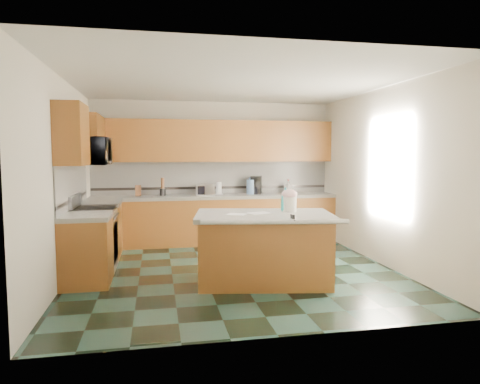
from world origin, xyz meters
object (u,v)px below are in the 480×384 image
object	(u,v)px
island_top	(264,216)
treat_jar	(289,204)
soap_bottle_island	(285,199)
coffee_maker	(256,185)
island_base	(264,250)
toaster_oven	(205,190)
knife_block	(138,191)

from	to	relation	value
island_top	treat_jar	size ratio (longest dim) A/B	8.75
soap_bottle_island	coffee_maker	world-z (taller)	coffee_maker
island_base	treat_jar	size ratio (longest dim) A/B	8.25
island_base	treat_jar	distance (m)	0.71
soap_bottle_island	toaster_oven	size ratio (longest dim) A/B	0.94
island_top	knife_block	size ratio (longest dim) A/B	9.02
treat_jar	soap_bottle_island	size ratio (longest dim) A/B	0.62
coffee_maker	toaster_oven	bearing A→B (deg)	-159.82
soap_bottle_island	treat_jar	bearing A→B (deg)	6.94
island_base	soap_bottle_island	bearing A→B (deg)	31.14
knife_block	coffee_maker	world-z (taller)	coffee_maker
island_top	soap_bottle_island	size ratio (longest dim) A/B	5.44
soap_bottle_island	toaster_oven	xyz separation A→B (m)	(-0.81, 2.52, -0.06)
soap_bottle_island	coffee_maker	bearing A→B (deg)	105.12
toaster_oven	island_base	bearing A→B (deg)	-75.42
island_base	coffee_maker	xyz separation A→B (m)	(0.53, 2.68, 0.66)
treat_jar	toaster_oven	bearing A→B (deg)	113.69
soap_bottle_island	coffee_maker	xyz separation A→B (m)	(0.20, 2.55, 0.01)
coffee_maker	treat_jar	bearing A→B (deg)	-74.73
treat_jar	toaster_oven	xyz separation A→B (m)	(-0.86, 2.54, -0.00)
island_base	soap_bottle_island	distance (m)	0.74
island_base	knife_block	bearing A→B (deg)	132.54
knife_block	island_top	bearing A→B (deg)	-59.09
island_top	coffee_maker	world-z (taller)	coffee_maker
treat_jar	island_top	bearing A→B (deg)	-157.89
island_top	toaster_oven	bearing A→B (deg)	109.89
toaster_oven	knife_block	bearing A→B (deg)	-175.56
soap_bottle_island	knife_block	distance (m)	3.25
island_base	knife_block	size ratio (longest dim) A/B	8.51
treat_jar	knife_block	distance (m)	3.29
island_top	coffee_maker	bearing A→B (deg)	88.65
treat_jar	knife_block	xyz separation A→B (m)	(-2.09, 2.54, -0.00)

